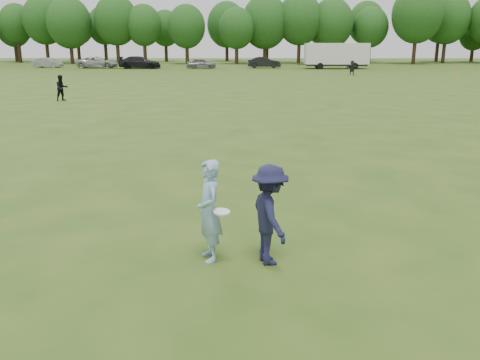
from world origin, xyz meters
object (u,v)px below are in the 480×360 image
Objects in this scene: car_c at (98,62)px; car_f at (264,62)px; defender at (270,215)px; car_e at (201,63)px; player_far_d at (352,68)px; car_d at (140,62)px; car_b at (48,63)px; player_far_a at (62,88)px; cargo_trailer at (336,55)px; thrower at (209,211)px; field_cone at (456,74)px.

car_c is 1.21× the size of car_f.
defender is 0.43× the size of car_e.
player_far_d is 27.83m from car_d.
player_far_d is 16.60m from car_f.
car_c is (7.03, -1.08, 0.09)m from car_b.
cargo_trailer is at bearing 18.57° from player_far_a.
thrower reaches higher than car_d.
car_b is 0.90× the size of car_f.
defender is (0.98, -0.12, -0.02)m from thrower.
field_cone is (10.51, -1.07, -0.61)m from player_far_d.
car_e reaches higher than field_cone.
car_f is at bearing -18.81° from defender.
car_c is 0.59× the size of cargo_trailer.
defender is at bearing -103.01° from player_far_a.
car_b is 50.67m from field_cone.
thrower is at bearing -162.59° from car_c.
player_far_a is 0.35× the size of car_f.
field_cone is 16.92m from cargo_trailer.
car_f is at bearing 141.63° from field_cone.
car_f is (8.17, 1.55, 0.07)m from car_e.
car_c is at bearing -91.77° from car_b.
car_c is 17.67× the size of field_cone.
car_e is 12.77× the size of field_cone.
player_far_a is 40.22m from car_f.
car_e is at bearing -94.69° from car_c.
car_c reaches higher than field_cone.
player_far_a is 0.17× the size of cargo_trailer.
cargo_trailer is at bearing -101.12° from car_f.
car_d is (-14.05, 59.30, -0.04)m from defender.
thrower is 1.10× the size of player_far_a.
thrower is 0.31× the size of car_d.
car_f is at bearing 31.01° from player_far_a.
defender is at bearing -100.74° from cargo_trailer.
player_far_d is at bearing -148.91° from car_f.
car_d is 17.84× the size of field_cone.
car_f is at bearing -84.39° from car_b.
car_f is (21.87, 0.41, -0.02)m from car_c.
defender is 63.61m from car_c.
defender reaches higher than player_far_d.
cargo_trailer is (-10.06, 13.50, 1.63)m from field_cone.
cargo_trailer is (38.05, -2.38, 1.13)m from car_b.
player_far_a is 1.01× the size of player_far_d.
car_e is 17.36m from cargo_trailer.
player_far_d is at bearing -116.17° from car_d.
player_far_a is 39.79m from field_cone.
car_f is 9.37m from cargo_trailer.
car_b is 0.74× the size of car_d.
car_d reaches higher than car_c.
car_f is at bearing 169.40° from cargo_trailer.
field_cone is at bearing -128.89° from car_f.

